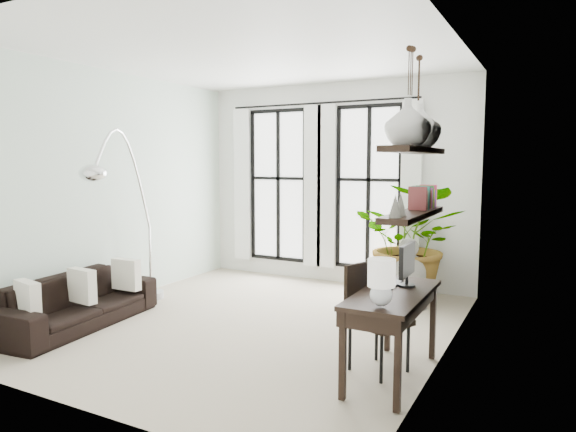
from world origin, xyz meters
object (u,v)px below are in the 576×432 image
Objects in this scene: desk at (391,300)px; buddha at (408,278)px; desk_chair at (372,309)px; sofa at (77,301)px; arc_lamp at (123,171)px; plant at (413,242)px.

desk is 2.47m from buddha.
sofa is at bearing -150.69° from desk_chair.
desk_chair is 0.42× the size of arc_lamp.
sofa is 3.78m from desk.
buddha is at bearing -83.72° from plant.
desk is at bearing -91.88° from sofa.
buddha is at bearing 118.44° from desk_chair.
arc_lamp is (-3.41, 0.27, 1.26)m from desk_chair.
plant is 0.57m from buddha.
desk is (0.51, -2.77, -0.09)m from plant.
desk_chair is at bearing -4.53° from arc_lamp.
arc_lamp is (-3.64, 0.45, 1.09)m from desk.
arc_lamp is at bearing -143.43° from plant.
desk_chair is 2.24m from buddha.
plant reaches higher than sofa.
desk_chair is (0.28, -2.59, -0.25)m from plant.
arc_lamp is at bearing -162.15° from desk_chair.
sofa is 4.46m from plant.
sofa is at bearing -98.33° from arc_lamp.
arc_lamp reaches higher than buddha.
desk is 3.83m from arc_lamp.
arc_lamp reaches higher than desk.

